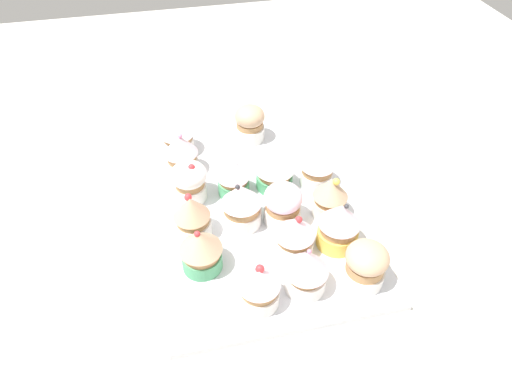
{
  "coord_description": "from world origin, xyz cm",
  "views": [
    {
      "loc": [
        -52.36,
        11.87,
        54.25
      ],
      "look_at": [
        0.0,
        0.0,
        4.2
      ],
      "focal_mm": 32.1,
      "sensor_mm": 36.0,
      "label": 1
    }
  ],
  "objects_px": {
    "cupcake_6": "(283,204)",
    "cupcake_12": "(201,250)",
    "cupcake_0": "(366,265)",
    "cupcake_11": "(233,176)",
    "cupcake_5": "(295,235)",
    "cupcake_7": "(275,168)",
    "baking_tray": "(256,208)",
    "cupcake_1": "(339,225)",
    "cupcake_13": "(192,216)",
    "cupcake_15": "(181,153)",
    "cupcake_2": "(330,196)",
    "cupcake_14": "(189,181)",
    "cupcake_8": "(250,123)",
    "napkin": "(373,380)",
    "cupcake_16": "(177,135)",
    "cupcake_4": "(306,270)",
    "cupcake_9": "(259,287)",
    "cupcake_3": "(317,166)",
    "cupcake_10": "(241,204)"
  },
  "relations": [
    {
      "from": "cupcake_3",
      "to": "cupcake_5",
      "type": "height_order",
      "value": "cupcake_3"
    },
    {
      "from": "cupcake_9",
      "to": "cupcake_14",
      "type": "bearing_deg",
      "value": 15.97
    },
    {
      "from": "baking_tray",
      "to": "cupcake_14",
      "type": "xyz_separation_m",
      "value": [
        0.04,
        0.1,
        0.04
      ]
    },
    {
      "from": "cupcake_7",
      "to": "cupcake_2",
      "type": "bearing_deg",
      "value": -140.51
    },
    {
      "from": "cupcake_8",
      "to": "cupcake_16",
      "type": "relative_size",
      "value": 1.02
    },
    {
      "from": "baking_tray",
      "to": "cupcake_7",
      "type": "relative_size",
      "value": 6.13
    },
    {
      "from": "cupcake_13",
      "to": "cupcake_5",
      "type": "bearing_deg",
      "value": -115.39
    },
    {
      "from": "cupcake_14",
      "to": "cupcake_10",
      "type": "bearing_deg",
      "value": -136.45
    },
    {
      "from": "cupcake_2",
      "to": "cupcake_8",
      "type": "distance_m",
      "value": 0.24
    },
    {
      "from": "cupcake_10",
      "to": "cupcake_1",
      "type": "bearing_deg",
      "value": -119.63
    },
    {
      "from": "cupcake_0",
      "to": "napkin",
      "type": "distance_m",
      "value": 0.15
    },
    {
      "from": "baking_tray",
      "to": "cupcake_9",
      "type": "xyz_separation_m",
      "value": [
        -0.18,
        0.04,
        0.04
      ]
    },
    {
      "from": "baking_tray",
      "to": "cupcake_15",
      "type": "height_order",
      "value": "cupcake_15"
    },
    {
      "from": "cupcake_6",
      "to": "cupcake_8",
      "type": "relative_size",
      "value": 1.01
    },
    {
      "from": "cupcake_8",
      "to": "cupcake_15",
      "type": "height_order",
      "value": "cupcake_15"
    },
    {
      "from": "cupcake_0",
      "to": "cupcake_11",
      "type": "bearing_deg",
      "value": 32.89
    },
    {
      "from": "baking_tray",
      "to": "cupcake_0",
      "type": "height_order",
      "value": "cupcake_0"
    },
    {
      "from": "cupcake_6",
      "to": "cupcake_12",
      "type": "bearing_deg",
      "value": 114.53
    },
    {
      "from": "cupcake_13",
      "to": "cupcake_7",
      "type": "bearing_deg",
      "value": -61.97
    },
    {
      "from": "cupcake_0",
      "to": "cupcake_14",
      "type": "bearing_deg",
      "value": 43.74
    },
    {
      "from": "cupcake_1",
      "to": "cupcake_2",
      "type": "height_order",
      "value": "cupcake_1"
    },
    {
      "from": "cupcake_5",
      "to": "cupcake_13",
      "type": "relative_size",
      "value": 0.89
    },
    {
      "from": "cupcake_4",
      "to": "cupcake_5",
      "type": "bearing_deg",
      "value": -2.97
    },
    {
      "from": "cupcake_16",
      "to": "cupcake_12",
      "type": "bearing_deg",
      "value": -178.82
    },
    {
      "from": "napkin",
      "to": "cupcake_2",
      "type": "bearing_deg",
      "value": -7.77
    },
    {
      "from": "cupcake_5",
      "to": "cupcake_7",
      "type": "relative_size",
      "value": 0.91
    },
    {
      "from": "cupcake_10",
      "to": "cupcake_13",
      "type": "relative_size",
      "value": 1.02
    },
    {
      "from": "cupcake_0",
      "to": "cupcake_9",
      "type": "xyz_separation_m",
      "value": [
        -0.0,
        0.15,
        -0.0
      ]
    },
    {
      "from": "cupcake_2",
      "to": "cupcake_15",
      "type": "distance_m",
      "value": 0.27
    },
    {
      "from": "cupcake_12",
      "to": "cupcake_5",
      "type": "bearing_deg",
      "value": -90.27
    },
    {
      "from": "cupcake_11",
      "to": "cupcake_16",
      "type": "relative_size",
      "value": 1.01
    },
    {
      "from": "baking_tray",
      "to": "cupcake_16",
      "type": "distance_m",
      "value": 0.21
    },
    {
      "from": "cupcake_7",
      "to": "cupcake_14",
      "type": "bearing_deg",
      "value": 88.71
    },
    {
      "from": "cupcake_3",
      "to": "cupcake_12",
      "type": "bearing_deg",
      "value": 122.27
    },
    {
      "from": "cupcake_9",
      "to": "cupcake_8",
      "type": "bearing_deg",
      "value": -10.32
    },
    {
      "from": "cupcake_0",
      "to": "cupcake_4",
      "type": "xyz_separation_m",
      "value": [
        0.01,
        0.08,
        0.0
      ]
    },
    {
      "from": "cupcake_2",
      "to": "cupcake_9",
      "type": "bearing_deg",
      "value": 133.44
    },
    {
      "from": "cupcake_11",
      "to": "cupcake_13",
      "type": "height_order",
      "value": "cupcake_13"
    },
    {
      "from": "cupcake_0",
      "to": "cupcake_7",
      "type": "relative_size",
      "value": 0.92
    },
    {
      "from": "cupcake_13",
      "to": "cupcake_2",
      "type": "bearing_deg",
      "value": -91.1
    },
    {
      "from": "cupcake_3",
      "to": "cupcake_16",
      "type": "bearing_deg",
      "value": 57.07
    },
    {
      "from": "baking_tray",
      "to": "cupcake_1",
      "type": "distance_m",
      "value": 0.15
    },
    {
      "from": "cupcake_2",
      "to": "cupcake_4",
      "type": "distance_m",
      "value": 0.15
    },
    {
      "from": "cupcake_13",
      "to": "cupcake_15",
      "type": "height_order",
      "value": "cupcake_15"
    },
    {
      "from": "cupcake_12",
      "to": "cupcake_9",
      "type": "bearing_deg",
      "value": -139.47
    },
    {
      "from": "cupcake_7",
      "to": "cupcake_16",
      "type": "height_order",
      "value": "cupcake_7"
    },
    {
      "from": "cupcake_9",
      "to": "cupcake_14",
      "type": "distance_m",
      "value": 0.23
    },
    {
      "from": "cupcake_8",
      "to": "cupcake_11",
      "type": "relative_size",
      "value": 1.01
    },
    {
      "from": "cupcake_12",
      "to": "napkin",
      "type": "relative_size",
      "value": 0.57
    },
    {
      "from": "baking_tray",
      "to": "cupcake_12",
      "type": "bearing_deg",
      "value": 135.61
    }
  ]
}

